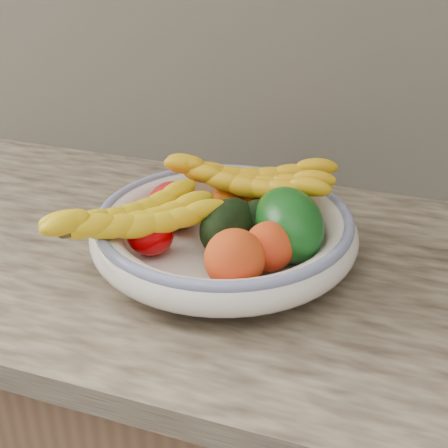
% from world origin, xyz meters
% --- Properties ---
extents(fruit_bowl, '(0.39, 0.39, 0.08)m').
position_xyz_m(fruit_bowl, '(0.00, 1.66, 0.95)').
color(fruit_bowl, white).
rests_on(fruit_bowl, kitchen_counter).
extents(clementine_back_left, '(0.07, 0.07, 0.05)m').
position_xyz_m(clementine_back_left, '(-0.02, 1.75, 0.95)').
color(clementine_back_left, '#EB6404').
rests_on(clementine_back_left, fruit_bowl).
extents(clementine_back_right, '(0.06, 0.06, 0.04)m').
position_xyz_m(clementine_back_right, '(0.02, 1.76, 0.95)').
color(clementine_back_right, '#DB5B04').
rests_on(clementine_back_right, fruit_bowl).
extents(tomato_left, '(0.10, 0.10, 0.07)m').
position_xyz_m(tomato_left, '(-0.09, 1.69, 0.96)').
color(tomato_left, red).
rests_on(tomato_left, fruit_bowl).
extents(tomato_near_left, '(0.09, 0.09, 0.06)m').
position_xyz_m(tomato_near_left, '(-0.09, 1.59, 0.96)').
color(tomato_near_left, '#B20003').
rests_on(tomato_near_left, fruit_bowl).
extents(avocado_center, '(0.09, 0.12, 0.08)m').
position_xyz_m(avocado_center, '(0.01, 1.65, 0.96)').
color(avocado_center, black).
rests_on(avocado_center, fruit_bowl).
extents(avocado_right, '(0.10, 0.11, 0.06)m').
position_xyz_m(avocado_right, '(0.05, 1.68, 0.96)').
color(avocado_right, black).
rests_on(avocado_right, fruit_bowl).
extents(green_mango, '(0.18, 0.18, 0.12)m').
position_xyz_m(green_mango, '(0.10, 1.66, 0.98)').
color(green_mango, '#0D4912').
rests_on(green_mango, fruit_bowl).
extents(peach_front, '(0.10, 0.10, 0.08)m').
position_xyz_m(peach_front, '(0.05, 1.56, 0.97)').
color(peach_front, orange).
rests_on(peach_front, fruit_bowl).
extents(peach_right, '(0.08, 0.08, 0.07)m').
position_xyz_m(peach_right, '(0.08, 1.61, 0.97)').
color(peach_right, orange).
rests_on(peach_right, fruit_bowl).
extents(banana_bunch_back, '(0.29, 0.13, 0.08)m').
position_xyz_m(banana_bunch_back, '(0.01, 1.75, 0.99)').
color(banana_bunch_back, yellow).
rests_on(banana_bunch_back, fruit_bowl).
extents(banana_bunch_front, '(0.25, 0.28, 0.08)m').
position_xyz_m(banana_bunch_front, '(-0.11, 1.58, 0.98)').
color(banana_bunch_front, yellow).
rests_on(banana_bunch_front, fruit_bowl).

